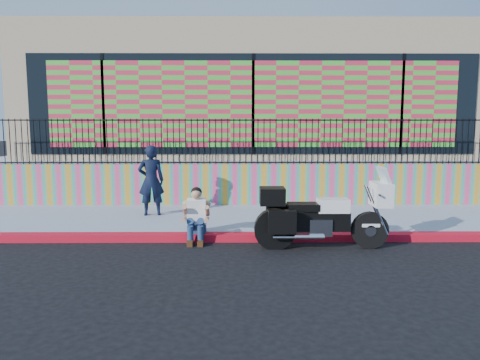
{
  "coord_description": "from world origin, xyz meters",
  "views": [
    {
      "loc": [
        -0.48,
        -9.17,
        2.42
      ],
      "look_at": [
        -0.39,
        1.2,
        1.08
      ],
      "focal_mm": 35.0,
      "sensor_mm": 36.0,
      "label": 1
    }
  ],
  "objects": [
    {
      "name": "ground",
      "position": [
        0.0,
        0.0,
        0.0
      ],
      "size": [
        90.0,
        90.0,
        0.0
      ],
      "primitive_type": "plane",
      "color": "black",
      "rests_on": "ground"
    },
    {
      "name": "red_curb",
      "position": [
        0.0,
        0.0,
        0.07
      ],
      "size": [
        16.0,
        0.3,
        0.15
      ],
      "primitive_type": "cube",
      "color": "red",
      "rests_on": "ground"
    },
    {
      "name": "sidewalk",
      "position": [
        0.0,
        1.65,
        0.07
      ],
      "size": [
        16.0,
        3.0,
        0.15
      ],
      "primitive_type": "cube",
      "color": "#888FA3",
      "rests_on": "ground"
    },
    {
      "name": "mural_wall",
      "position": [
        0.0,
        3.25,
        0.7
      ],
      "size": [
        16.0,
        0.2,
        1.1
      ],
      "primitive_type": "cube",
      "color": "#EE3E79",
      "rests_on": "sidewalk"
    },
    {
      "name": "metal_fence",
      "position": [
        0.0,
        3.25,
        1.85
      ],
      "size": [
        15.8,
        0.04,
        1.2
      ],
      "primitive_type": null,
      "color": "black",
      "rests_on": "mural_wall"
    },
    {
      "name": "elevated_platform",
      "position": [
        0.0,
        8.35,
        0.62
      ],
      "size": [
        16.0,
        10.0,
        1.25
      ],
      "primitive_type": "cube",
      "color": "#888FA3",
      "rests_on": "ground"
    },
    {
      "name": "storefront_building",
      "position": [
        0.0,
        8.13,
        3.25
      ],
      "size": [
        14.0,
        8.06,
        4.0
      ],
      "color": "tan",
      "rests_on": "elevated_platform"
    },
    {
      "name": "police_motorcycle",
      "position": [
        1.1,
        -0.56,
        0.65
      ],
      "size": [
        2.49,
        0.82,
        1.55
      ],
      "color": "black",
      "rests_on": "ground"
    },
    {
      "name": "police_officer",
      "position": [
        -2.5,
        1.86,
        0.99
      ],
      "size": [
        0.67,
        0.5,
        1.67
      ],
      "primitive_type": "imported",
      "rotation": [
        0.0,
        0.0,
        3.32
      ],
      "color": "black",
      "rests_on": "sidewalk"
    },
    {
      "name": "seated_man",
      "position": [
        -1.27,
        -0.1,
        0.45
      ],
      "size": [
        0.54,
        0.71,
        1.06
      ],
      "color": "navy",
      "rests_on": "ground"
    }
  ]
}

